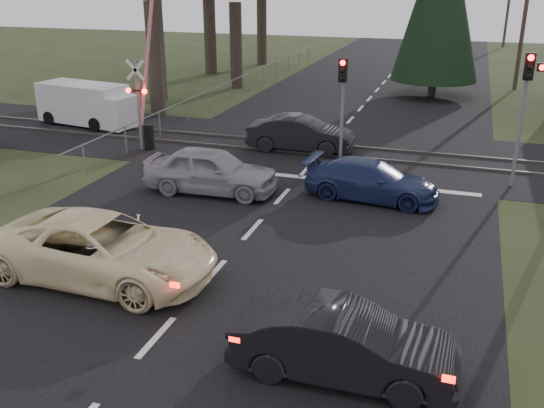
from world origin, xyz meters
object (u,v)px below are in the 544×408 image
at_px(utility_pole_mid, 525,14).
at_px(silver_car, 211,171).
at_px(blue_sedan, 372,180).
at_px(white_van, 90,105).
at_px(crossing_signal, 144,102).
at_px(dark_car_far, 301,134).
at_px(cream_coupe, 102,249).
at_px(traffic_signal_right, 527,94).
at_px(traffic_signal_center, 342,92).
at_px(dark_hatchback, 344,344).

bearing_deg(utility_pole_mid, silver_car, -114.25).
xyz_separation_m(blue_sedan, white_van, (-15.07, 6.24, 0.38)).
xyz_separation_m(crossing_signal, white_van, (-4.89, 3.18, -1.03)).
distance_m(blue_sedan, dark_car_far, 6.27).
bearing_deg(dark_car_far, cream_coupe, 170.63).
distance_m(silver_car, blue_sedan, 5.48).
xyz_separation_m(utility_pole_mid, white_van, (-20.66, -17.03, -3.70)).
bearing_deg(blue_sedan, traffic_signal_right, -53.94).
bearing_deg(blue_sedan, traffic_signal_center, 31.13).
bearing_deg(white_van, utility_pole_mid, 49.13).
height_order(dark_hatchback, blue_sedan, dark_hatchback).
distance_m(utility_pole_mid, cream_coupe, 33.13).
bearing_deg(silver_car, blue_sedan, -80.90).
relative_size(traffic_signal_right, traffic_signal_center, 1.15).
bearing_deg(dark_car_far, silver_car, 163.39).
distance_m(dark_hatchback, blue_sedan, 9.82).
bearing_deg(blue_sedan, cream_coupe, 150.32).
bearing_deg(white_van, blue_sedan, -12.88).
distance_m(traffic_signal_right, white_van, 20.14).
height_order(silver_car, white_van, white_van).
bearing_deg(traffic_signal_center, silver_car, -124.62).
bearing_deg(crossing_signal, white_van, 146.96).
bearing_deg(utility_pole_mid, traffic_signal_center, -111.21).
xyz_separation_m(crossing_signal, silver_car, (4.81, -4.13, -1.27)).
relative_size(dark_hatchback, dark_car_far, 0.94).
xyz_separation_m(silver_car, blue_sedan, (5.38, 1.06, -0.14)).
relative_size(utility_pole_mid, white_van, 1.66).
relative_size(dark_hatchback, blue_sedan, 0.94).
bearing_deg(dark_hatchback, blue_sedan, 5.45).
bearing_deg(traffic_signal_right, utility_pole_mid, 87.34).
height_order(blue_sedan, white_van, white_van).
distance_m(traffic_signal_right, silver_car, 11.01).
distance_m(cream_coupe, dark_car_far, 12.77).
height_order(traffic_signal_right, traffic_signal_center, traffic_signal_right).
relative_size(traffic_signal_right, utility_pole_mid, 0.52).
bearing_deg(dark_hatchback, silver_car, 35.74).
height_order(utility_pole_mid, blue_sedan, utility_pole_mid).
xyz_separation_m(traffic_signal_right, silver_car, (-10.01, -3.81, -2.53)).
height_order(utility_pole_mid, dark_hatchback, utility_pole_mid).
bearing_deg(dark_car_far, dark_hatchback, -163.83).
relative_size(crossing_signal, traffic_signal_right, 1.48).
height_order(traffic_signal_right, silver_car, traffic_signal_right).
height_order(cream_coupe, silver_car, cream_coupe).
bearing_deg(traffic_signal_right, white_van, 169.96).
xyz_separation_m(cream_coupe, silver_car, (0.04, 6.66, -0.01)).
distance_m(traffic_signal_right, dark_car_far, 9.13).
bearing_deg(blue_sedan, utility_pole_mid, -8.15).
height_order(traffic_signal_right, dark_car_far, traffic_signal_right).
bearing_deg(cream_coupe, crossing_signal, 25.37).
distance_m(crossing_signal, cream_coupe, 11.86).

